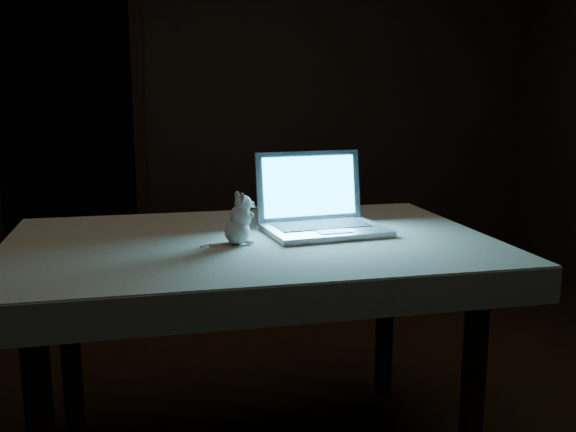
{
  "coord_description": "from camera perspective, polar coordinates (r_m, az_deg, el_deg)",
  "views": [
    {
      "loc": [
        -0.45,
        -2.12,
        1.33
      ],
      "look_at": [
        -0.03,
        0.03,
        0.9
      ],
      "focal_mm": 40.0,
      "sensor_mm": 36.0,
      "label": 1
    }
  ],
  "objects": [
    {
      "name": "back_wall",
      "position": [
        4.64,
        -5.5,
        10.59
      ],
      "size": [
        4.5,
        0.04,
        2.6
      ],
      "primitive_type": "cube",
      "color": "black",
      "rests_on": "ground"
    },
    {
      "name": "doorway",
      "position": [
        4.67,
        -19.09,
        7.16
      ],
      "size": [
        1.06,
        0.36,
        2.13
      ],
      "primitive_type": null,
      "color": "black",
      "rests_on": "back_wall"
    },
    {
      "name": "plush_mouse",
      "position": [
        2.12,
        -4.55,
        -0.23
      ],
      "size": [
        0.13,
        0.13,
        0.17
      ],
      "primitive_type": null,
      "rotation": [
        0.0,
        0.0,
        0.02
      ],
      "color": "silver",
      "rests_on": "tablecloth"
    },
    {
      "name": "tablecloth",
      "position": [
        2.23,
        -2.11,
        -3.31
      ],
      "size": [
        1.82,
        1.39,
        0.11
      ],
      "primitive_type": null,
      "rotation": [
        0.0,
        0.0,
        0.19
      ],
      "color": "#BAB299",
      "rests_on": "table"
    },
    {
      "name": "table",
      "position": [
        2.34,
        -3.26,
        -12.1
      ],
      "size": [
        1.57,
        1.04,
        0.82
      ],
      "primitive_type": null,
      "rotation": [
        0.0,
        0.0,
        0.03
      ],
      "color": "black",
      "rests_on": "floor"
    },
    {
      "name": "laptop",
      "position": [
        2.27,
        3.38,
        1.93
      ],
      "size": [
        0.46,
        0.42,
        0.28
      ],
      "primitive_type": null,
      "rotation": [
        0.0,
        0.0,
        0.14
      ],
      "color": "#B0B0B5",
      "rests_on": "tablecloth"
    }
  ]
}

